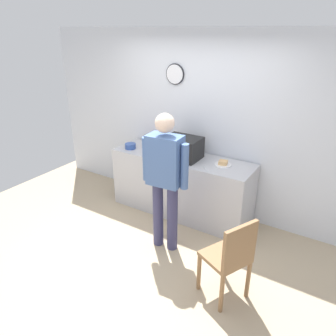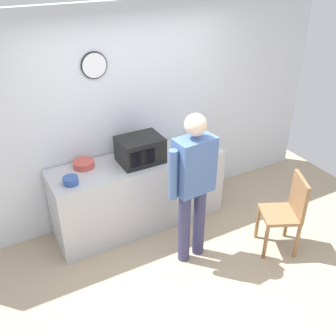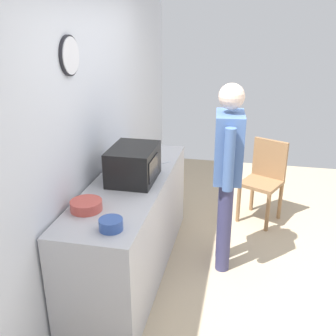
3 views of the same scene
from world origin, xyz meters
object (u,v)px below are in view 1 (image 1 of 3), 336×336
object	(u,v)px
person_standing	(165,174)
fork_utensil	(201,154)
sandwich_plate	(223,164)
salad_bowl	(153,144)
microwave	(182,148)
wooden_chair	(230,257)
spoon_utensil	(206,168)
cereal_bowl	(130,146)

from	to	relation	value
person_standing	fork_utensil	bearing A→B (deg)	93.13
sandwich_plate	salad_bowl	bearing A→B (deg)	173.96
microwave	salad_bowl	distance (m)	0.66
fork_utensil	wooden_chair	size ratio (longest dim) A/B	0.18
sandwich_plate	wooden_chair	world-z (taller)	sandwich_plate
wooden_chair	salad_bowl	bearing A→B (deg)	143.52
fork_utensil	person_standing	xyz separation A→B (m)	(0.06, -1.05, 0.11)
microwave	fork_utensil	xyz separation A→B (m)	(0.17, 0.25, -0.15)
microwave	sandwich_plate	distance (m)	0.61
sandwich_plate	person_standing	world-z (taller)	person_standing
fork_utensil	person_standing	size ratio (longest dim) A/B	0.10
microwave	fork_utensil	world-z (taller)	microwave
spoon_utensil	person_standing	size ratio (longest dim) A/B	0.10
sandwich_plate	fork_utensil	bearing A→B (deg)	155.52
microwave	sandwich_plate	xyz separation A→B (m)	(0.59, 0.06, -0.13)
wooden_chair	spoon_utensil	bearing A→B (deg)	127.56
cereal_bowl	wooden_chair	xyz separation A→B (m)	(2.08, -1.09, -0.42)
salad_bowl	spoon_utensil	world-z (taller)	salad_bowl
salad_bowl	person_standing	world-z (taller)	person_standing
salad_bowl	cereal_bowl	distance (m)	0.36
microwave	spoon_utensil	bearing A→B (deg)	-19.77
microwave	salad_bowl	size ratio (longest dim) A/B	2.11
salad_bowl	wooden_chair	xyz separation A→B (m)	(1.85, -1.37, -0.42)
person_standing	wooden_chair	bearing A→B (deg)	-20.91
person_standing	wooden_chair	size ratio (longest dim) A/B	1.85
microwave	sandwich_plate	bearing A→B (deg)	5.56
spoon_utensil	wooden_chair	distance (m)	1.35
sandwich_plate	spoon_utensil	bearing A→B (deg)	-124.21
cereal_bowl	wooden_chair	bearing A→B (deg)	-27.67
salad_bowl	fork_utensil	distance (m)	0.79
spoon_utensil	sandwich_plate	bearing A→B (deg)	55.79
spoon_utensil	cereal_bowl	bearing A→B (deg)	176.90
sandwich_plate	spoon_utensil	size ratio (longest dim) A/B	1.32
microwave	spoon_utensil	size ratio (longest dim) A/B	2.94
wooden_chair	sandwich_plate	bearing A→B (deg)	117.23
fork_utensil	wooden_chair	distance (m)	1.83
salad_bowl	wooden_chair	size ratio (longest dim) A/B	0.25
microwave	person_standing	distance (m)	0.83
sandwich_plate	wooden_chair	bearing A→B (deg)	-62.77
person_standing	wooden_chair	xyz separation A→B (m)	(1.01, -0.39, -0.50)
sandwich_plate	fork_utensil	size ratio (longest dim) A/B	1.32
salad_bowl	microwave	bearing A→B (deg)	-16.72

